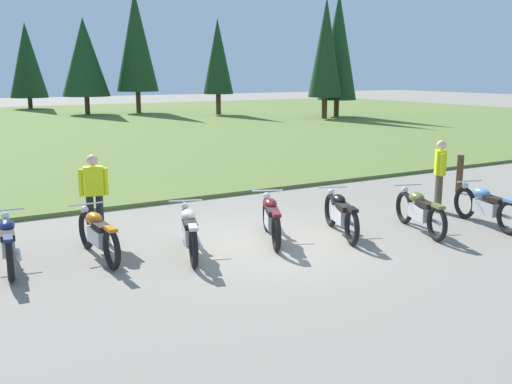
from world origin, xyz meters
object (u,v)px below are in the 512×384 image
at_px(motorcycle_navy, 8,242).
at_px(motorcycle_maroon, 271,218).
at_px(motorcycle_black, 341,213).
at_px(rider_near_row_end, 440,171).
at_px(motorcycle_orange, 98,234).
at_px(motorcycle_sky_blue, 486,206).
at_px(rider_in_hivis_vest, 94,192).
at_px(motorcycle_cream, 189,231).
at_px(trail_marker_post, 460,174).
at_px(motorcycle_olive, 420,211).

distance_m(motorcycle_navy, motorcycle_maroon, 4.70).
distance_m(motorcycle_navy, motorcycle_black, 6.14).
bearing_deg(motorcycle_navy, rider_near_row_end, -4.77).
height_order(motorcycle_navy, motorcycle_orange, same).
relative_size(motorcycle_sky_blue, rider_in_hivis_vest, 1.24).
relative_size(motorcycle_navy, motorcycle_cream, 1.04).
height_order(rider_in_hivis_vest, rider_near_row_end, same).
height_order(motorcycle_sky_blue, rider_in_hivis_vest, rider_in_hivis_vest).
xyz_separation_m(motorcycle_black, trail_marker_post, (5.35, 1.65, 0.08)).
distance_m(motorcycle_navy, motorcycle_cream, 3.01).
relative_size(motorcycle_maroon, trail_marker_post, 1.90).
height_order(motorcycle_cream, motorcycle_maroon, same).
relative_size(motorcycle_black, motorcycle_sky_blue, 0.96).
relative_size(motorcycle_orange, rider_near_row_end, 1.26).
bearing_deg(motorcycle_olive, trail_marker_post, 30.79).
distance_m(motorcycle_black, rider_near_row_end, 3.29).
distance_m(motorcycle_olive, rider_in_hivis_vest, 6.49).
xyz_separation_m(motorcycle_cream, motorcycle_black, (3.14, -0.34, 0.00)).
bearing_deg(rider_in_hivis_vest, trail_marker_post, -2.90).
relative_size(motorcycle_orange, rider_in_hivis_vest, 1.26).
height_order(motorcycle_black, trail_marker_post, trail_marker_post).
bearing_deg(trail_marker_post, rider_in_hivis_vest, 177.10).
bearing_deg(rider_near_row_end, motorcycle_navy, 175.23).
xyz_separation_m(motorcycle_navy, motorcycle_cream, (2.88, -0.86, 0.00)).
height_order(motorcycle_sky_blue, rider_near_row_end, rider_near_row_end).
height_order(motorcycle_cream, motorcycle_olive, same).
bearing_deg(motorcycle_sky_blue, rider_in_hivis_vest, 157.00).
relative_size(motorcycle_olive, rider_in_hivis_vest, 1.21).
distance_m(motorcycle_cream, rider_in_hivis_vest, 2.21).
bearing_deg(motorcycle_sky_blue, motorcycle_navy, 166.41).
xyz_separation_m(motorcycle_sky_blue, rider_near_row_end, (0.14, 1.43, 0.51)).
xyz_separation_m(motorcycle_orange, motorcycle_cream, (1.46, -0.62, 0.00)).
xyz_separation_m(motorcycle_cream, motorcycle_maroon, (1.75, 0.05, 0.00)).
distance_m(motorcycle_orange, rider_near_row_end, 7.85).
height_order(motorcycle_orange, motorcycle_sky_blue, same).
relative_size(motorcycle_olive, motorcycle_sky_blue, 0.98).
bearing_deg(motorcycle_sky_blue, trail_marker_post, 49.43).
relative_size(motorcycle_cream, motorcycle_maroon, 1.04).
bearing_deg(rider_near_row_end, motorcycle_orange, 176.10).
bearing_deg(motorcycle_maroon, motorcycle_orange, 169.88).
distance_m(motorcycle_orange, trail_marker_post, 9.96).
xyz_separation_m(motorcycle_navy, motorcycle_orange, (1.43, -0.24, 0.00)).
distance_m(rider_near_row_end, trail_marker_post, 2.49).
bearing_deg(rider_in_hivis_vest, motorcycle_sky_blue, -23.00).
bearing_deg(motorcycle_orange, rider_in_hivis_vest, 76.58).
bearing_deg(motorcycle_black, motorcycle_olive, -21.93).
bearing_deg(motorcycle_cream, rider_near_row_end, 0.82).
relative_size(motorcycle_sky_blue, trail_marker_post, 2.01).
xyz_separation_m(motorcycle_navy, rider_in_hivis_vest, (1.71, 0.94, 0.51)).
xyz_separation_m(motorcycle_orange, rider_near_row_end, (7.81, -0.53, 0.51)).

